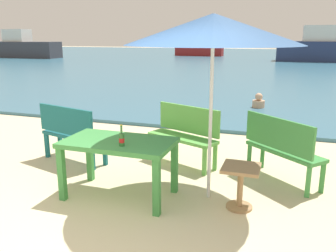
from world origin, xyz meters
TOP-DOWN VIEW (x-y plane):
  - sea_water at (0.00, 30.00)m, footprint 120.00×50.00m
  - picnic_table_green at (-0.32, 1.51)m, footprint 1.40×0.80m
  - beer_bottle_amber at (-0.18, 1.31)m, footprint 0.07×0.07m
  - patio_umbrella at (0.79, 1.84)m, footprint 2.10×2.10m
  - side_table_wood at (1.21, 1.66)m, footprint 0.44×0.44m
  - bench_teal_center at (-1.64, 2.41)m, footprint 1.25×0.67m
  - bench_green_left at (1.64, 2.67)m, footprint 1.14×1.06m
  - bench_green_right at (0.14, 2.96)m, footprint 1.25×0.80m
  - swimmer_person at (0.92, 7.77)m, footprint 0.34×0.34m
  - boat_sailboat at (4.29, 28.14)m, footprint 7.54×2.06m
  - boat_ferry at (-7.11, 33.13)m, footprint 4.73×1.29m
  - boat_fishing_trawler at (-21.78, 25.03)m, footprint 7.01×1.91m

SIDE VIEW (x-z plane):
  - sea_water at x=0.00m, z-range 0.00..0.08m
  - swimmer_person at x=0.92m, z-range 0.03..0.44m
  - side_table_wood at x=1.21m, z-range 0.08..0.62m
  - bench_teal_center at x=-1.64m, z-range 0.07..1.02m
  - bench_green_left at x=1.64m, z-range 0.07..1.02m
  - bench_green_right at x=0.14m, z-range 0.07..1.02m
  - picnic_table_green at x=-0.32m, z-range 0.27..1.03m
  - boat_ferry at x=-7.11m, z-range -0.16..1.56m
  - beer_bottle_amber at x=-0.18m, z-range 0.72..0.99m
  - boat_fishing_trawler at x=-21.78m, z-range -0.28..2.27m
  - boat_sailboat at x=4.29m, z-range -0.31..2.44m
  - patio_umbrella at x=0.79m, z-range 0.97..3.27m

